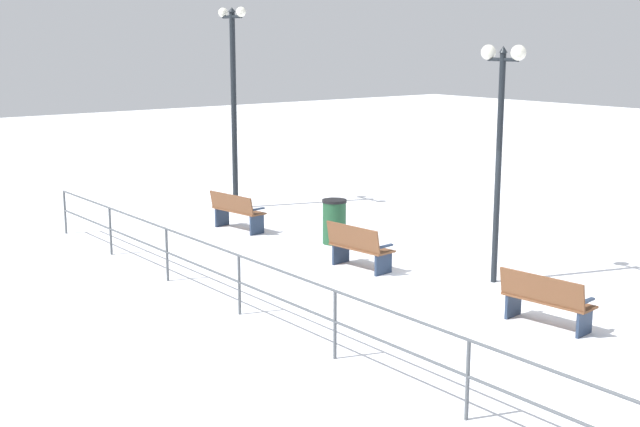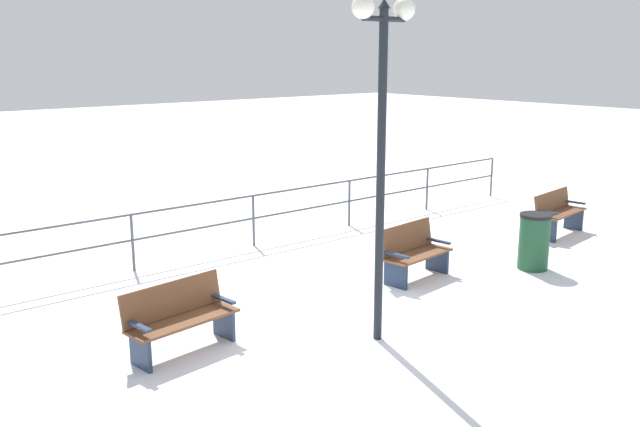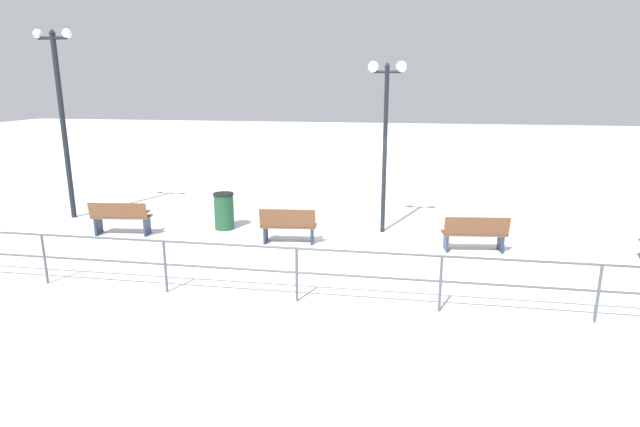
% 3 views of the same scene
% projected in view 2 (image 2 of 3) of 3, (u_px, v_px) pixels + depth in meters
% --- Properties ---
extents(ground_plane, '(80.00, 80.00, 0.00)m').
position_uv_depth(ground_plane, '(317.00, 310.00, 10.20)').
color(ground_plane, white).
rests_on(ground_plane, ground).
extents(bench_second, '(0.69, 1.52, 0.88)m').
position_uv_depth(bench_second, '(180.00, 317.00, 8.73)').
color(bench_second, brown).
rests_on(bench_second, ground).
extents(bench_third, '(0.71, 1.41, 0.91)m').
position_uv_depth(bench_third, '(414.00, 252.00, 11.56)').
color(bench_third, brown).
rests_on(bench_third, ground).
extents(bench_fourth, '(0.69, 1.55, 0.90)m').
position_uv_depth(bench_fourth, '(558.00, 212.00, 14.33)').
color(bench_fourth, brown).
rests_on(bench_fourth, ground).
extents(lamppost_middle, '(0.28, 0.96, 4.38)m').
position_uv_depth(lamppost_middle, '(382.00, 103.00, 8.49)').
color(lamppost_middle, black).
rests_on(lamppost_middle, ground).
extents(waterfront_railing, '(0.05, 17.72, 1.03)m').
position_uv_depth(waterfront_railing, '(196.00, 221.00, 12.67)').
color(waterfront_railing, '#4C5156').
rests_on(waterfront_railing, ground).
extents(trash_bin, '(0.55, 0.55, 0.99)m').
position_uv_depth(trash_bin, '(534.00, 241.00, 12.05)').
color(trash_bin, '#1E4C2D').
rests_on(trash_bin, ground).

